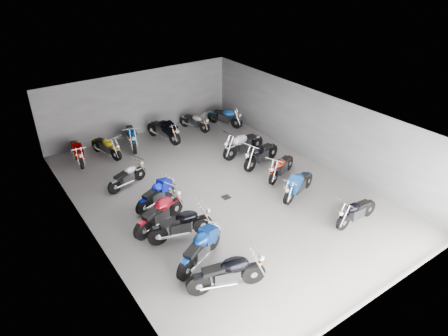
# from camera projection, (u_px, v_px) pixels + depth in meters

# --- Properties ---
(ground) EXTENTS (14.00, 14.00, 0.00)m
(ground) POSITION_uv_depth(u_px,v_px,m) (219.00, 192.00, 15.83)
(ground) COLOR gray
(ground) RESTS_ON ground
(wall_back) EXTENTS (10.00, 0.10, 3.20)m
(wall_back) POSITION_uv_depth(u_px,v_px,m) (140.00, 103.00, 20.05)
(wall_back) COLOR gray
(wall_back) RESTS_ON ground
(wall_left) EXTENTS (0.10, 14.00, 3.20)m
(wall_left) POSITION_uv_depth(u_px,v_px,m) (87.00, 198.00, 12.55)
(wall_left) COLOR gray
(wall_left) RESTS_ON ground
(wall_right) EXTENTS (0.10, 14.00, 3.20)m
(wall_right) POSITION_uv_depth(u_px,v_px,m) (312.00, 126.00, 17.54)
(wall_right) COLOR gray
(wall_right) RESTS_ON ground
(ceiling) EXTENTS (10.00, 14.00, 0.04)m
(ceiling) POSITION_uv_depth(u_px,v_px,m) (218.00, 116.00, 14.25)
(ceiling) COLOR black
(ceiling) RESTS_ON wall_back
(drain_grate) EXTENTS (0.32, 0.32, 0.01)m
(drain_grate) POSITION_uv_depth(u_px,v_px,m) (226.00, 197.00, 15.47)
(drain_grate) COLOR black
(drain_grate) RESTS_ON ground
(motorcycle_left_a) EXTENTS (2.24, 0.90, 1.02)m
(motorcycle_left_a) POSITION_uv_depth(u_px,v_px,m) (227.00, 273.00, 11.13)
(motorcycle_left_a) COLOR black
(motorcycle_left_a) RESTS_ON ground
(motorcycle_left_b) EXTENTS (2.08, 1.07, 0.98)m
(motorcycle_left_b) POSITION_uv_depth(u_px,v_px,m) (200.00, 248.00, 12.07)
(motorcycle_left_b) COLOR black
(motorcycle_left_b) RESTS_ON ground
(motorcycle_left_c) EXTENTS (2.21, 0.64, 0.98)m
(motorcycle_left_c) POSITION_uv_depth(u_px,v_px,m) (181.00, 225.00, 13.08)
(motorcycle_left_c) COLOR black
(motorcycle_left_c) RESTS_ON ground
(motorcycle_left_d) EXTENTS (2.21, 0.89, 1.00)m
(motorcycle_left_d) POSITION_uv_depth(u_px,v_px,m) (160.00, 213.00, 13.63)
(motorcycle_left_d) COLOR black
(motorcycle_left_d) RESTS_ON ground
(motorcycle_left_e) EXTENTS (1.94, 0.81, 0.89)m
(motorcycle_left_e) POSITION_uv_depth(u_px,v_px,m) (157.00, 194.00, 14.79)
(motorcycle_left_e) COLOR black
(motorcycle_left_e) RESTS_ON ground
(motorcycle_left_f) EXTENTS (1.84, 0.69, 0.83)m
(motorcycle_left_f) POSITION_uv_depth(u_px,v_px,m) (127.00, 176.00, 15.99)
(motorcycle_left_f) COLOR black
(motorcycle_left_f) RESTS_ON ground
(motorcycle_right_a) EXTENTS (1.99, 0.39, 0.88)m
(motorcycle_right_a) POSITION_uv_depth(u_px,v_px,m) (356.00, 211.00, 13.84)
(motorcycle_right_a) COLOR black
(motorcycle_right_a) RESTS_ON ground
(motorcycle_right_c) EXTENTS (2.06, 0.78, 0.93)m
(motorcycle_right_c) POSITION_uv_depth(u_px,v_px,m) (298.00, 184.00, 15.33)
(motorcycle_right_c) COLOR black
(motorcycle_right_c) RESTS_ON ground
(motorcycle_right_d) EXTENTS (1.96, 0.89, 0.90)m
(motorcycle_right_d) POSITION_uv_depth(u_px,v_px,m) (281.00, 167.00, 16.59)
(motorcycle_right_d) COLOR black
(motorcycle_right_d) RESTS_ON ground
(motorcycle_right_e) EXTENTS (2.23, 0.69, 0.99)m
(motorcycle_right_e) POSITION_uv_depth(u_px,v_px,m) (261.00, 154.00, 17.48)
(motorcycle_right_e) COLOR black
(motorcycle_right_e) RESTS_ON ground
(motorcycle_right_f) EXTENTS (2.36, 0.52, 1.04)m
(motorcycle_right_f) POSITION_uv_depth(u_px,v_px,m) (243.00, 144.00, 18.31)
(motorcycle_right_f) COLOR black
(motorcycle_right_f) RESTS_ON ground
(motorcycle_back_a) EXTENTS (0.49, 2.16, 0.95)m
(motorcycle_back_a) POSITION_uv_depth(u_px,v_px,m) (77.00, 151.00, 17.76)
(motorcycle_back_a) COLOR black
(motorcycle_back_a) RESTS_ON ground
(motorcycle_back_b) EXTENTS (0.71, 2.03, 0.91)m
(motorcycle_back_b) POSITION_uv_depth(u_px,v_px,m) (106.00, 146.00, 18.25)
(motorcycle_back_b) COLOR black
(motorcycle_back_b) RESTS_ON ground
(motorcycle_back_c) EXTENTS (0.80, 2.28, 1.03)m
(motorcycle_back_c) POSITION_uv_depth(u_px,v_px,m) (131.00, 136.00, 19.07)
(motorcycle_back_c) COLOR black
(motorcycle_back_c) RESTS_ON ground
(motorcycle_back_d) EXTENTS (0.72, 2.31, 1.03)m
(motorcycle_back_d) POSITION_uv_depth(u_px,v_px,m) (164.00, 130.00, 19.69)
(motorcycle_back_d) COLOR black
(motorcycle_back_d) RESTS_ON ground
(motorcycle_back_e) EXTENTS (0.77, 1.91, 0.87)m
(motorcycle_back_e) POSITION_uv_depth(u_px,v_px,m) (195.00, 121.00, 20.89)
(motorcycle_back_e) COLOR black
(motorcycle_back_e) RESTS_ON ground
(motorcycle_back_f) EXTENTS (0.97, 2.00, 0.93)m
(motorcycle_back_f) POSITION_uv_depth(u_px,v_px,m) (225.00, 117.00, 21.36)
(motorcycle_back_f) COLOR black
(motorcycle_back_f) RESTS_ON ground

